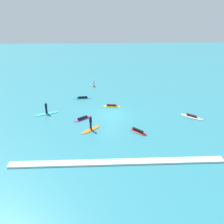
# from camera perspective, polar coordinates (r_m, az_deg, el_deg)

# --- Properties ---
(ground_plane) EXTENTS (120.00, 120.00, 0.00)m
(ground_plane) POSITION_cam_1_polar(r_m,az_deg,el_deg) (35.03, 0.00, -0.75)
(ground_plane) COLOR teal
(ground_plane) RESTS_ON ground
(surfer_on_teal_board) EXTENTS (3.16, 1.93, 1.69)m
(surfer_on_teal_board) POSITION_cam_1_polar(r_m,az_deg,el_deg) (36.44, -14.07, 0.11)
(surfer_on_teal_board) COLOR #33C6CC
(surfer_on_teal_board) RESTS_ON ground_plane
(surfer_on_blue_board) EXTENTS (2.84, 0.87, 0.36)m
(surfer_on_blue_board) POSITION_cam_1_polar(r_m,az_deg,el_deg) (41.13, -6.47, 3.11)
(surfer_on_blue_board) COLOR #1E8CD1
(surfer_on_blue_board) RESTS_ON ground_plane
(surfer_on_white_board) EXTENTS (2.82, 2.58, 0.38)m
(surfer_on_white_board) POSITION_cam_1_polar(r_m,az_deg,el_deg) (36.04, 17.01, -0.92)
(surfer_on_white_board) COLOR white
(surfer_on_white_board) RESTS_ON ground_plane
(surfer_on_purple_board) EXTENTS (2.55, 2.18, 0.40)m
(surfer_on_purple_board) POSITION_cam_1_polar(r_m,az_deg,el_deg) (34.09, -6.37, -1.36)
(surfer_on_purple_board) COLOR purple
(surfer_on_purple_board) RESTS_ON ground_plane
(surfer_on_orange_board) EXTENTS (2.53, 2.50, 1.89)m
(surfer_on_orange_board) POSITION_cam_1_polar(r_m,az_deg,el_deg) (31.15, -4.65, -3.16)
(surfer_on_orange_board) COLOR orange
(surfer_on_orange_board) RESTS_ON ground_plane
(surfer_on_yellow_board) EXTENTS (2.65, 0.95, 0.37)m
(surfer_on_yellow_board) POSITION_cam_1_polar(r_m,az_deg,el_deg) (37.83, -0.06, 1.39)
(surfer_on_yellow_board) COLOR yellow
(surfer_on_yellow_board) RESTS_ON ground_plane
(surfer_on_red_board) EXTENTS (2.12, 2.22, 0.42)m
(surfer_on_red_board) POSITION_cam_1_polar(r_m,az_deg,el_deg) (30.80, 5.82, -4.19)
(surfer_on_red_board) COLOR red
(surfer_on_red_board) RESTS_ON ground_plane
(marker_buoy) EXTENTS (0.40, 0.40, 1.16)m
(marker_buoy) POSITION_cam_1_polar(r_m,az_deg,el_deg) (46.49, -3.95, 5.73)
(marker_buoy) COLOR #E55119
(marker_buoy) RESTS_ON ground_plane
(wave_crest) EXTENTS (20.52, 0.90, 0.18)m
(wave_crest) POSITION_cam_1_polar(r_m,az_deg,el_deg) (25.42, 1.16, -10.87)
(wave_crest) COLOR white
(wave_crest) RESTS_ON ground_plane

